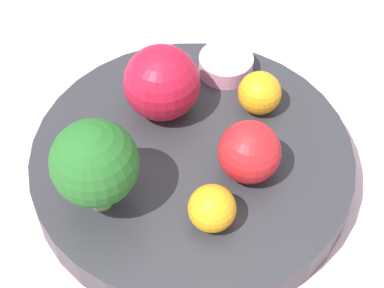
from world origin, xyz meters
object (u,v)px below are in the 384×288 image
(orange_back, at_px, (260,93))
(small_cup, at_px, (226,64))
(broccoli, at_px, (95,164))
(orange_front, at_px, (212,208))
(apple_green, at_px, (249,152))
(bowl, at_px, (192,163))
(apple_red, at_px, (162,83))

(orange_back, xyz_separation_m, small_cup, (-0.05, 0.02, -0.01))
(broccoli, height_order, orange_back, broccoli)
(orange_front, bearing_deg, small_cup, 123.03)
(broccoli, xyz_separation_m, orange_front, (0.07, 0.04, -0.03))
(apple_green, relative_size, orange_back, 1.34)
(bowl, height_order, apple_red, apple_red)
(apple_red, xyz_separation_m, orange_back, (0.06, 0.05, -0.01))
(small_cup, bearing_deg, apple_green, -44.62)
(broccoli, distance_m, apple_green, 0.12)
(bowl, bearing_deg, apple_red, 156.46)
(orange_front, xyz_separation_m, orange_back, (-0.04, 0.11, 0.00))
(apple_red, height_order, orange_front, apple_red)
(small_cup, bearing_deg, broccoli, -86.08)
(bowl, relative_size, broccoli, 3.26)
(apple_red, height_order, apple_green, apple_red)
(apple_green, xyz_separation_m, small_cup, (-0.08, 0.08, -0.02))
(broccoli, relative_size, apple_red, 1.27)
(orange_front, bearing_deg, bowl, 140.98)
(broccoli, xyz_separation_m, small_cup, (-0.01, 0.17, -0.04))
(orange_front, bearing_deg, broccoli, -153.32)
(apple_red, relative_size, apple_green, 1.29)
(broccoli, xyz_separation_m, apple_green, (0.07, 0.09, -0.02))
(apple_red, bearing_deg, orange_front, -32.23)
(orange_back, bearing_deg, small_cup, 158.76)
(orange_back, bearing_deg, apple_green, -61.97)
(apple_green, height_order, small_cup, apple_green)
(apple_red, relative_size, orange_back, 1.73)
(bowl, bearing_deg, orange_front, -39.02)
(broccoli, relative_size, apple_green, 1.64)
(bowl, height_order, broccoli, broccoli)
(apple_red, xyz_separation_m, orange_front, (0.10, -0.06, -0.01))
(bowl, bearing_deg, small_cup, 110.76)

